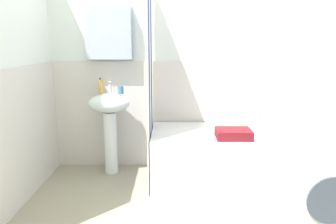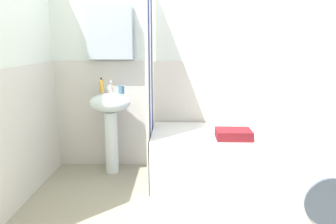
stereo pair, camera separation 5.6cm
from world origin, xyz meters
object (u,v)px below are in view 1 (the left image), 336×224
Objects in this scene: body_wash_bottle at (283,116)px; lotion_bottle at (263,118)px; sink at (110,116)px; washer_dryer_stack at (315,130)px; bathtub at (226,156)px; soap_dispenser at (100,86)px; conditioner_bottle at (272,117)px; toothbrush_cup at (121,90)px; towel_folded at (233,134)px.

lotion_bottle is (-0.22, -0.03, -0.02)m from body_wash_bottle.
washer_dryer_stack reaches higher than sink.
sink reaches higher than bathtub.
body_wash_bottle is (1.98, 0.06, -0.33)m from soap_dispenser.
conditioner_bottle is at bearing 1.89° from soap_dispenser.
soap_dispenser is 1.06× the size of lotion_bottle.
conditioner_bottle is (1.86, 0.06, -0.35)m from soap_dispenser.
toothbrush_cup reaches higher than body_wash_bottle.
washer_dryer_stack is (-0.22, -1.25, 0.19)m from body_wash_bottle.
lotion_bottle is (1.75, 0.03, -0.36)m from soap_dispenser.
bathtub is 0.71m from conditioner_bottle.
body_wash_bottle is at bearing 25.25° from bathtub.
towel_folded is at bearing -85.36° from bathtub.
lotion_bottle reaches higher than towel_folded.
washer_dryer_stack is (0.42, -0.71, 0.24)m from towel_folded.
bathtub is 0.94× the size of washer_dryer_stack.
sink is 1.31m from towel_folded.
towel_folded is at bearing -20.88° from toothbrush_cup.
conditioner_bottle is (0.54, 0.31, 0.34)m from bathtub.
lotion_bottle is 0.66m from towel_folded.
body_wash_bottle is 0.84m from towel_folded.
towel_folded is at bearing -18.46° from sink.
lotion_bottle is at bearing 33.09° from bathtub.
washer_dryer_stack is (-0.10, -1.25, 0.21)m from conditioner_bottle.
washer_dryer_stack is at bearing -34.08° from soap_dispenser.
bathtub is 1.17m from washer_dryer_stack.
toothbrush_cup is at bearing 169.71° from bathtub.
lotion_bottle is (-0.10, -0.03, -0.00)m from conditioner_bottle.
washer_dryer_stack is at bearing -59.55° from towel_folded.
conditioner_bottle is 1.27m from washer_dryer_stack.
washer_dryer_stack is (0.00, -1.22, 0.21)m from lotion_bottle.
conditioner_bottle is at bearing 45.83° from towel_folded.
soap_dispenser is 1.89m from conditioner_bottle.
toothbrush_cup is 0.41× the size of body_wash_bottle.
sink reaches higher than towel_folded.
conditioner_bottle is 0.11m from lotion_bottle.
towel_folded is (-0.42, -0.51, -0.03)m from lotion_bottle.
conditioner_bottle is at bearing 85.30° from washer_dryer_stack.
conditioner_bottle is (-0.12, -0.00, -0.02)m from body_wash_bottle.
sink is at bearing -174.80° from toothbrush_cup.
soap_dispenser is 1.47m from towel_folded.
toothbrush_cup is at bearing -176.11° from conditioner_bottle.
bathtub is (1.32, -0.25, -0.69)m from soap_dispenser.
body_wash_bottle is (0.66, 0.31, 0.35)m from bathtub.
soap_dispenser is 0.11× the size of bathtub.
body_wash_bottle is 0.61× the size of towel_folded.
conditioner_bottle is 0.75m from towel_folded.
body_wash_bottle is (1.75, 0.11, -0.30)m from toothbrush_cup.
bathtub is at bearing -10.70° from soap_dispenser.
sink is 2.68× the size of towel_folded.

